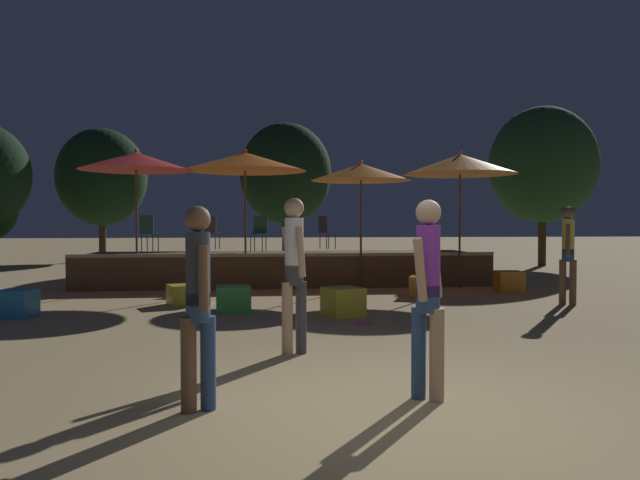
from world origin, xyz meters
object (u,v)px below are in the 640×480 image
at_px(cube_seat_4, 425,286).
at_px(bistro_chair_3, 148,230).
at_px(person_1, 428,291).
at_px(bistro_chair_2, 325,229).
at_px(patio_umbrella_3, 361,172).
at_px(cube_seat_0, 233,299).
at_px(frisbee_disc, 363,322).
at_px(person_3, 568,248).
at_px(background_tree_2, 286,174).
at_px(cube_seat_1, 16,304).
at_px(person_0, 198,301).
at_px(cube_seat_3, 184,295).
at_px(patio_umbrella_0, 245,162).
at_px(cube_seat_2, 509,282).
at_px(person_2, 294,267).
at_px(background_tree_4, 543,165).
at_px(background_tree_3, 102,177).
at_px(patio_umbrella_1, 460,164).
at_px(cube_seat_5, 343,302).
at_px(bistro_chair_0, 259,230).
at_px(bistro_chair_1, 211,229).

xyz_separation_m(cube_seat_4, bistro_chair_3, (-6.17, 2.95, 1.18)).
relative_size(person_1, bistro_chair_2, 1.96).
relative_size(patio_umbrella_3, cube_seat_0, 4.85).
distance_m(cube_seat_4, frisbee_disc, 3.91).
bearing_deg(person_1, person_3, -88.35).
height_order(bistro_chair_2, background_tree_2, background_tree_2).
height_order(cube_seat_1, person_3, person_3).
relative_size(patio_umbrella_3, cube_seat_4, 3.90).
xyz_separation_m(patio_umbrella_3, person_0, (-3.07, -9.29, -1.83)).
bearing_deg(cube_seat_3, patio_umbrella_0, 66.63).
distance_m(patio_umbrella_3, cube_seat_2, 4.19).
xyz_separation_m(patio_umbrella_0, bistro_chair_3, (-2.39, 1.06, -1.60)).
distance_m(person_2, background_tree_4, 17.38).
height_order(background_tree_3, background_tree_4, background_tree_4).
bearing_deg(cube_seat_1, cube_seat_0, 3.89).
height_order(patio_umbrella_0, patio_umbrella_1, patio_umbrella_0).
relative_size(cube_seat_1, cube_seat_3, 0.85).
bearing_deg(patio_umbrella_1, cube_seat_5, -130.29).
bearing_deg(cube_seat_2, cube_seat_5, -144.45).
bearing_deg(background_tree_4, patio_umbrella_3, -139.04).
height_order(person_2, background_tree_4, background_tree_4).
bearing_deg(frisbee_disc, patio_umbrella_0, 109.00).
bearing_deg(patio_umbrella_3, cube_seat_0, -129.80).
height_order(cube_seat_1, cube_seat_5, cube_seat_5).
bearing_deg(cube_seat_2, bistro_chair_2, 135.72).
distance_m(patio_umbrella_0, bistro_chair_0, 1.91).
relative_size(cube_seat_3, bistro_chair_2, 0.81).
bearing_deg(frisbee_disc, background_tree_2, 91.03).
bearing_deg(bistro_chair_3, cube_seat_4, 172.33).
height_order(person_3, background_tree_3, background_tree_3).
bearing_deg(person_1, patio_umbrella_3, -57.83).
distance_m(patio_umbrella_0, person_2, 7.65).
xyz_separation_m(person_2, bistro_chair_2, (1.55, 9.50, 0.35)).
height_order(bistro_chair_0, background_tree_4, background_tree_4).
bearing_deg(person_1, background_tree_3, -31.46).
bearing_deg(cube_seat_2, person_0, -127.56).
xyz_separation_m(cube_seat_4, background_tree_3, (-9.60, 13.36, 3.19)).
bearing_deg(bistro_chair_0, person_2, -69.32).
bearing_deg(background_tree_2, background_tree_3, 167.61).
bearing_deg(cube_seat_5, background_tree_2, 90.35).
distance_m(cube_seat_3, cube_seat_5, 3.32).
bearing_deg(frisbee_disc, cube_seat_4, 59.82).
xyz_separation_m(cube_seat_3, cube_seat_4, (4.93, 0.78, 0.02)).
bearing_deg(bistro_chair_2, cube_seat_0, 128.33).
distance_m(person_3, bistro_chair_1, 9.01).
relative_size(cube_seat_1, bistro_chair_1, 0.68).
distance_m(bistro_chair_1, bistro_chair_3, 1.80).
xyz_separation_m(patio_umbrella_1, frisbee_disc, (-3.24, -4.83, -2.92)).
height_order(cube_seat_1, person_0, person_0).
distance_m(cube_seat_1, person_2, 5.58).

